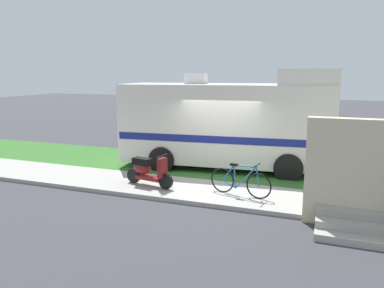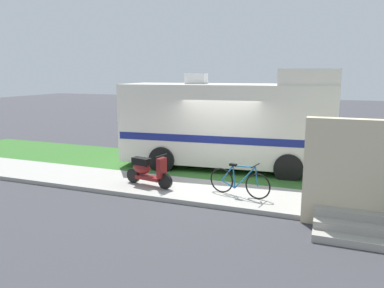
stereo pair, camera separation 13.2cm
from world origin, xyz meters
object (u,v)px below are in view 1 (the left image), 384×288
at_px(motorhome_rv, 229,122).
at_px(pickup_truck_near, 226,124).
at_px(bottle_spare, 342,203).
at_px(bicycle, 240,182).
at_px(scooter, 147,170).

bearing_deg(motorhome_rv, pickup_truck_near, 106.23).
bearing_deg(bottle_spare, pickup_truck_near, 123.85).
relative_size(motorhome_rv, bicycle, 4.25).
relative_size(motorhome_rv, pickup_truck_near, 1.38).
relative_size(pickup_truck_near, bottle_spare, 22.45).
bearing_deg(motorhome_rv, scooter, -116.00).
xyz_separation_m(motorhome_rv, bicycle, (1.17, -3.13, -1.15)).
bearing_deg(pickup_truck_near, scooter, -92.36).
bearing_deg(bicycle, pickup_truck_near, 108.07).
xyz_separation_m(motorhome_rv, bottle_spare, (3.70, -3.11, -1.43)).
bearing_deg(scooter, bicycle, 1.11).
xyz_separation_m(scooter, pickup_truck_near, (0.31, 7.45, 0.40)).
distance_m(scooter, bottle_spare, 5.27).
distance_m(scooter, pickup_truck_near, 7.47).
bearing_deg(pickup_truck_near, bottle_spare, -56.15).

